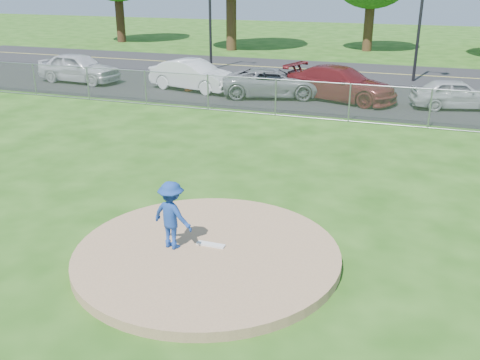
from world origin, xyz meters
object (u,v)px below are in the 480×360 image
object	(u,v)px
parked_car_white	(193,75)
parked_car_pearl	(456,94)
traffic_cone	(188,83)
parked_car_gray	(274,83)
parked_car_silver	(79,68)
traffic_signal_left	(214,13)
parked_car_darkred	(341,84)
pitcher	(172,215)

from	to	relation	value
parked_car_white	parked_car_pearl	bearing A→B (deg)	-76.34
traffic_cone	parked_car_gray	distance (m)	4.44
traffic_cone	parked_car_silver	world-z (taller)	parked_car_silver
traffic_signal_left	parked_car_white	world-z (taller)	traffic_signal_left
traffic_cone	parked_car_pearl	world-z (taller)	parked_car_pearl
parked_car_white	parked_car_pearl	xyz separation A→B (m)	(12.36, 0.10, -0.11)
traffic_signal_left	traffic_cone	xyz separation A→B (m)	(1.23, -6.55, -2.97)
parked_car_silver	parked_car_darkred	xyz separation A→B (m)	(14.07, 0.20, -0.01)
pitcher	parked_car_silver	size ratio (longest dim) A/B	0.31
parked_car_white	parked_car_pearl	size ratio (longest dim) A/B	1.22
parked_car_white	parked_car_gray	distance (m)	4.26
pitcher	traffic_signal_left	bearing A→B (deg)	-56.27
parked_car_gray	parked_car_darkred	size ratio (longest dim) A/B	0.91
parked_car_white	parked_car_gray	size ratio (longest dim) A/B	0.95
parked_car_white	parked_car_pearl	distance (m)	12.36
traffic_cone	parked_car_gray	xyz separation A→B (m)	(4.43, 0.06, 0.28)
parked_car_gray	parked_car_darkred	bearing A→B (deg)	-100.32
pitcher	parked_car_white	xyz separation A→B (m)	(-6.65, 15.80, -0.15)
traffic_cone	parked_car_pearl	distance (m)	12.54
traffic_signal_left	pitcher	xyz separation A→B (m)	(8.06, -22.10, -2.45)
pitcher	parked_car_gray	world-z (taller)	pitcher
parked_car_silver	parked_car_darkred	size ratio (longest dim) A/B	0.87
parked_car_silver	parked_car_white	distance (m)	6.69
pitcher	parked_car_pearl	world-z (taller)	pitcher
pitcher	parked_car_silver	world-z (taller)	pitcher
traffic_cone	parked_car_silver	xyz separation A→B (m)	(-6.52, 0.16, 0.39)
traffic_signal_left	parked_car_pearl	xyz separation A→B (m)	(13.76, -6.20, -2.71)
pitcher	parked_car_white	distance (m)	17.15
traffic_cone	parked_car_pearl	bearing A→B (deg)	1.58
traffic_signal_left	parked_car_darkred	distance (m)	11.05
parked_car_darkred	parked_car_pearl	distance (m)	4.98
parked_car_pearl	parked_car_silver	bearing A→B (deg)	75.39
pitcher	traffic_cone	world-z (taller)	pitcher
parked_car_white	parked_car_darkred	distance (m)	7.38
traffic_cone	parked_car_pearl	size ratio (longest dim) A/B	0.21
parked_car_white	parked_car_darkred	bearing A→B (deg)	-75.91
traffic_signal_left	parked_car_pearl	bearing A→B (deg)	-24.26
traffic_cone	parked_car_gray	world-z (taller)	parked_car_gray
pitcher	parked_car_pearl	distance (m)	16.89
traffic_signal_left	parked_car_gray	world-z (taller)	traffic_signal_left
parked_car_darkred	parked_car_gray	bearing A→B (deg)	112.89
traffic_signal_left	parked_car_darkred	xyz separation A→B (m)	(8.78, -6.18, -2.59)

